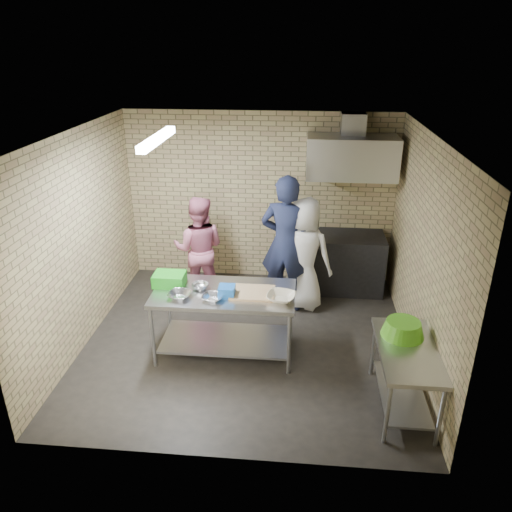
# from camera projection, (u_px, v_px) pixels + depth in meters

# --- Properties ---
(floor) EXTENTS (4.20, 4.20, 0.00)m
(floor) POSITION_uv_depth(u_px,v_px,m) (247.00, 341.00, 6.56)
(floor) COLOR black
(floor) RESTS_ON ground
(ceiling) EXTENTS (4.20, 4.20, 0.00)m
(ceiling) POSITION_uv_depth(u_px,v_px,m) (245.00, 135.00, 5.46)
(ceiling) COLOR black
(ceiling) RESTS_ON ground
(back_wall) EXTENTS (4.20, 0.06, 2.70)m
(back_wall) POSITION_uv_depth(u_px,v_px,m) (260.00, 198.00, 7.83)
(back_wall) COLOR tan
(back_wall) RESTS_ON ground
(front_wall) EXTENTS (4.20, 0.06, 2.70)m
(front_wall) POSITION_uv_depth(u_px,v_px,m) (220.00, 339.00, 4.19)
(front_wall) COLOR tan
(front_wall) RESTS_ON ground
(left_wall) EXTENTS (0.06, 4.00, 2.70)m
(left_wall) POSITION_uv_depth(u_px,v_px,m) (80.00, 241.00, 6.19)
(left_wall) COLOR tan
(left_wall) RESTS_ON ground
(right_wall) EXTENTS (0.06, 4.00, 2.70)m
(right_wall) POSITION_uv_depth(u_px,v_px,m) (423.00, 254.00, 5.84)
(right_wall) COLOR tan
(right_wall) RESTS_ON ground
(prep_table) EXTENTS (1.73, 0.86, 0.86)m
(prep_table) POSITION_uv_depth(u_px,v_px,m) (225.00, 322.00, 6.18)
(prep_table) COLOR #B5B6BC
(prep_table) RESTS_ON floor
(side_counter) EXTENTS (0.60, 1.20, 0.75)m
(side_counter) POSITION_uv_depth(u_px,v_px,m) (404.00, 378.00, 5.26)
(side_counter) COLOR silver
(side_counter) RESTS_ON floor
(stove) EXTENTS (1.20, 0.70, 0.90)m
(stove) POSITION_uv_depth(u_px,v_px,m) (344.00, 262.00, 7.77)
(stove) COLOR black
(stove) RESTS_ON floor
(range_hood) EXTENTS (1.30, 0.60, 0.60)m
(range_hood) POSITION_uv_depth(u_px,v_px,m) (352.00, 157.00, 7.14)
(range_hood) COLOR silver
(range_hood) RESTS_ON back_wall
(hood_duct) EXTENTS (0.35, 0.30, 0.30)m
(hood_duct) POSITION_uv_depth(u_px,v_px,m) (353.00, 124.00, 7.09)
(hood_duct) COLOR #A5A8AD
(hood_duct) RESTS_ON back_wall
(wall_shelf) EXTENTS (0.80, 0.20, 0.04)m
(wall_shelf) POSITION_uv_depth(u_px,v_px,m) (370.00, 167.00, 7.36)
(wall_shelf) COLOR #3F2B19
(wall_shelf) RESTS_ON back_wall
(fluorescent_fixture) EXTENTS (0.10, 1.25, 0.08)m
(fluorescent_fixture) POSITION_uv_depth(u_px,v_px,m) (157.00, 139.00, 5.57)
(fluorescent_fixture) COLOR white
(fluorescent_fixture) RESTS_ON ceiling
(green_crate) EXTENTS (0.38, 0.29, 0.15)m
(green_crate) POSITION_uv_depth(u_px,v_px,m) (169.00, 279.00, 6.14)
(green_crate) COLOR #1E9E1D
(green_crate) RESTS_ON prep_table
(blue_tub) EXTENTS (0.19, 0.19, 0.12)m
(blue_tub) POSITION_uv_depth(u_px,v_px,m) (227.00, 291.00, 5.88)
(blue_tub) COLOR blue
(blue_tub) RESTS_ON prep_table
(cutting_board) EXTENTS (0.53, 0.40, 0.03)m
(cutting_board) POSITION_uv_depth(u_px,v_px,m) (252.00, 293.00, 5.95)
(cutting_board) COLOR tan
(cutting_board) RESTS_ON prep_table
(mixing_bowl_a) EXTENTS (0.32, 0.32, 0.07)m
(mixing_bowl_a) POSITION_uv_depth(u_px,v_px,m) (180.00, 295.00, 5.85)
(mixing_bowl_a) COLOR silver
(mixing_bowl_a) RESTS_ON prep_table
(mixing_bowl_b) EXTENTS (0.24, 0.24, 0.06)m
(mixing_bowl_b) POSITION_uv_depth(u_px,v_px,m) (200.00, 286.00, 6.06)
(mixing_bowl_b) COLOR silver
(mixing_bowl_b) RESTS_ON prep_table
(mixing_bowl_c) EXTENTS (0.29, 0.29, 0.06)m
(mixing_bowl_c) POSITION_uv_depth(u_px,v_px,m) (213.00, 298.00, 5.80)
(mixing_bowl_c) COLOR silver
(mixing_bowl_c) RESTS_ON prep_table
(ceramic_bowl) EXTENTS (0.39, 0.39, 0.08)m
(ceramic_bowl) POSITION_uv_depth(u_px,v_px,m) (281.00, 297.00, 5.79)
(ceramic_bowl) COLOR beige
(ceramic_bowl) RESTS_ON prep_table
(green_basin) EXTENTS (0.46, 0.46, 0.17)m
(green_basin) POSITION_uv_depth(u_px,v_px,m) (403.00, 328.00, 5.30)
(green_basin) COLOR #59C626
(green_basin) RESTS_ON side_counter
(bottle_red) EXTENTS (0.07, 0.07, 0.18)m
(bottle_red) POSITION_uv_depth(u_px,v_px,m) (354.00, 159.00, 7.34)
(bottle_red) COLOR #B22619
(bottle_red) RESTS_ON wall_shelf
(bottle_green) EXTENTS (0.06, 0.06, 0.15)m
(bottle_green) POSITION_uv_depth(u_px,v_px,m) (381.00, 161.00, 7.31)
(bottle_green) COLOR green
(bottle_green) RESTS_ON wall_shelf
(man_navy) EXTENTS (0.81, 0.61, 2.00)m
(man_navy) POSITION_uv_depth(u_px,v_px,m) (286.00, 244.00, 7.02)
(man_navy) COLOR #151835
(man_navy) RESTS_ON floor
(woman_pink) EXTENTS (0.79, 0.62, 1.61)m
(woman_pink) POSITION_uv_depth(u_px,v_px,m) (199.00, 249.00, 7.35)
(woman_pink) COLOR #C56886
(woman_pink) RESTS_ON floor
(woman_white) EXTENTS (0.96, 0.80, 1.67)m
(woman_white) POSITION_uv_depth(u_px,v_px,m) (304.00, 254.00, 7.10)
(woman_white) COLOR white
(woman_white) RESTS_ON floor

